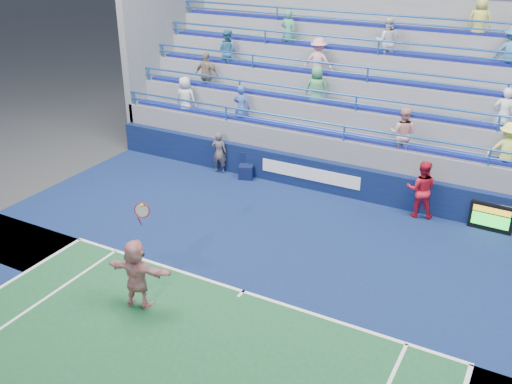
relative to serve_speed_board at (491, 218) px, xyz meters
The scene contains 8 objects.
ground 7.94m from the serve_speed_board, 128.06° to the right, with size 120.00×120.00×0.00m, color #333538.
sponsor_wall 4.89m from the serve_speed_board, behind, with size 18.00×0.32×1.10m.
bleacher_stand 6.43m from the serve_speed_board, 140.53° to the left, with size 18.00×5.60×6.13m.
serve_speed_board is the anchor object (origin of this frame).
judge_chair 8.28m from the serve_speed_board, behind, with size 0.64×0.66×0.90m.
tennis_player 10.43m from the serve_speed_board, 130.85° to the right, with size 1.70×0.79×2.82m.
line_judge 9.42m from the serve_speed_board, behind, with size 0.56×0.37×1.54m, color #151E3A.
ball_girl 2.16m from the serve_speed_board, behind, with size 0.90×0.70×1.85m, color red.
Camera 1 is at (5.89, -10.18, 8.27)m, focal length 40.00 mm.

